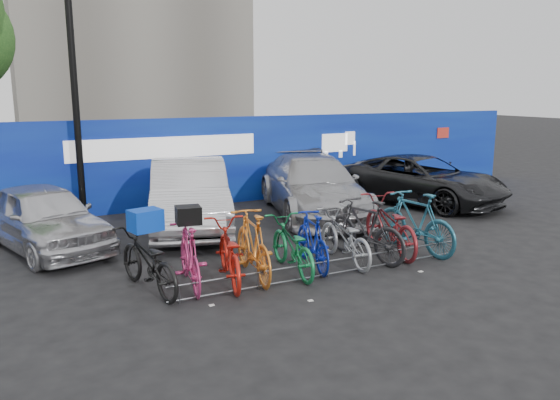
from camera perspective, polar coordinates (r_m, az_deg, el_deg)
ground at (r=9.93m, az=3.20°, el=-6.99°), size 100.00×100.00×0.00m
hoarding at (r=15.04m, az=-8.16°, el=3.98°), size 22.00×0.18×2.40m
lamppost at (r=13.64m, az=-20.71°, el=11.31°), size 0.25×0.50×6.11m
bike_rack at (r=9.39m, az=5.04°, el=-7.08°), size 5.60×0.03×0.30m
car_0 at (r=11.77m, az=-23.43°, el=-1.67°), size 2.65×4.15×1.32m
car_1 at (r=12.64m, az=-9.47°, el=0.56°), size 2.87×4.99×1.56m
car_2 at (r=13.86m, az=3.46°, el=1.49°), size 3.34×5.47×1.48m
car_3 at (r=15.70m, az=14.54°, el=2.05°), size 3.50×5.23×1.33m
bike_0 at (r=8.84m, az=-13.68°, el=-6.26°), size 1.04×1.99×1.00m
bike_1 at (r=8.89m, az=-9.42°, el=-5.77°), size 0.73×1.81×1.06m
bike_2 at (r=9.04m, az=-5.39°, el=-5.52°), size 1.08×2.03×1.01m
bike_3 at (r=9.21m, az=-2.84°, el=-4.69°), size 0.78×1.98×1.16m
bike_4 at (r=9.47m, az=1.23°, el=-4.84°), size 0.82×1.89×0.96m
bike_5 at (r=9.75m, az=3.40°, el=-4.22°), size 0.79×1.75×1.02m
bike_6 at (r=10.08m, az=6.73°, el=-3.91°), size 0.77×1.88×0.96m
bike_7 at (r=10.29m, az=8.89°, el=-3.05°), size 0.92×2.02×1.17m
bike_8 at (r=10.81m, az=11.36°, el=-2.60°), size 1.12×2.21×1.11m
bike_9 at (r=10.97m, az=13.97°, el=-2.23°), size 0.79×2.07×1.21m
cargo_crate at (r=8.67m, az=-13.89°, el=-2.06°), size 0.54×0.46×0.34m
cargo_topcase at (r=8.72m, az=-9.56°, el=-1.56°), size 0.43×0.39×0.28m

